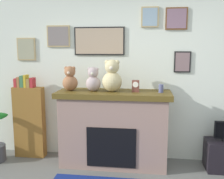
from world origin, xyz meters
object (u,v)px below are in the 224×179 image
Objects in this scene: teddy_bear_grey at (70,80)px; bookshelf at (29,120)px; fireplace at (114,128)px; teddy_bear_brown at (112,77)px; teddy_bear_tan at (93,80)px; mantel_clock at (136,86)px; candle_jar at (161,88)px.

bookshelf is at bearing 170.98° from teddy_bear_grey.
fireplace is at bearing 1.55° from teddy_bear_grey.
fireplace is 3.57× the size of teddy_bear_brown.
teddy_bear_tan is at bearing 0.00° from teddy_bear_grey.
teddy_bear_grey reaches higher than fireplace.
teddy_bear_tan is (0.36, 0.00, -0.00)m from teddy_bear_grey.
teddy_bear_tan is (-0.64, 0.00, 0.08)m from mantel_clock.
teddy_bear_brown reaches higher than candle_jar.
candle_jar reaches higher than fireplace.
teddy_bear_brown is (-0.02, -0.02, 0.79)m from fireplace.
mantel_clock is at bearing -3.29° from fireplace.
mantel_clock is at bearing -0.07° from teddy_bear_tan.
bookshelf is 3.76× the size of teddy_bear_tan.
teddy_bear_brown is at bearing -179.95° from candle_jar.
teddy_bear_grey is 1.03× the size of teddy_bear_tan.
candle_jar is 0.37m from mantel_clock.
teddy_bear_grey is at bearing -179.98° from candle_jar.
teddy_bear_grey is 0.78× the size of teddy_bear_brown.
bookshelf is 3.65× the size of teddy_bear_grey.
candle_jar is at bearing 0.02° from teddy_bear_grey.
teddy_bear_brown is (0.65, -0.00, 0.05)m from teddy_bear_grey.
teddy_bear_tan is 0.29m from teddy_bear_brown.
teddy_bear_brown is at bearing -4.87° from bookshelf.
candle_jar is (0.70, -0.02, 0.63)m from fireplace.
fireplace is 0.80m from teddy_bear_tan.
teddy_bear_grey is (-1.00, 0.00, 0.08)m from mantel_clock.
bookshelf is at bearing 175.95° from fireplace.
candle_jar is at bearing -1.44° from fireplace.
bookshelf is at bearing 176.09° from mantel_clock.
bookshelf is 11.12× the size of candle_jar.
fireplace is 1.25× the size of bookshelf.
teddy_bear_brown is (-0.35, 0.00, 0.13)m from mantel_clock.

